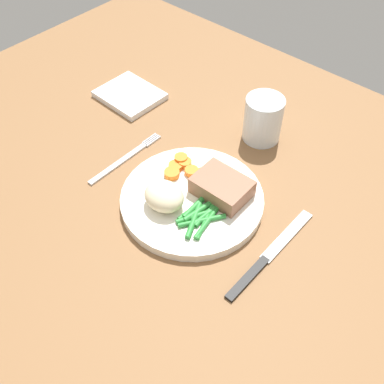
# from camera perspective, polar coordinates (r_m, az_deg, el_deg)

# --- Properties ---
(dining_table) EXTENTS (1.20, 0.90, 0.02)m
(dining_table) POSITION_cam_1_polar(r_m,az_deg,el_deg) (0.79, -0.45, 0.70)
(dining_table) COLOR brown
(dining_table) RESTS_ON ground
(dinner_plate) EXTENTS (0.23, 0.23, 0.02)m
(dinner_plate) POSITION_cam_1_polar(r_m,az_deg,el_deg) (0.75, 0.00, -0.92)
(dinner_plate) COLOR white
(dinner_plate) RESTS_ON dining_table
(meat_portion) EXTENTS (0.09, 0.07, 0.03)m
(meat_portion) POSITION_cam_1_polar(r_m,az_deg,el_deg) (0.73, 3.72, 0.64)
(meat_portion) COLOR #936047
(meat_portion) RESTS_ON dinner_plate
(mashed_potatoes) EXTENTS (0.07, 0.06, 0.04)m
(mashed_potatoes) POSITION_cam_1_polar(r_m,az_deg,el_deg) (0.71, -3.47, -0.52)
(mashed_potatoes) COLOR beige
(mashed_potatoes) RESTS_ON dinner_plate
(carrot_slices) EXTENTS (0.07, 0.06, 0.01)m
(carrot_slices) POSITION_cam_1_polar(r_m,az_deg,el_deg) (0.78, -1.09, 3.06)
(carrot_slices) COLOR orange
(carrot_slices) RESTS_ON dinner_plate
(green_beans) EXTENTS (0.06, 0.11, 0.01)m
(green_beans) POSITION_cam_1_polar(r_m,az_deg,el_deg) (0.71, 1.24, -2.68)
(green_beans) COLOR #2D8C38
(green_beans) RESTS_ON dinner_plate
(fork) EXTENTS (0.01, 0.17, 0.00)m
(fork) POSITION_cam_1_polar(r_m,az_deg,el_deg) (0.83, -8.26, 4.13)
(fork) COLOR silver
(fork) RESTS_ON dining_table
(knife) EXTENTS (0.02, 0.20, 0.01)m
(knife) POSITION_cam_1_polar(r_m,az_deg,el_deg) (0.70, 9.50, -7.76)
(knife) COLOR black
(knife) RESTS_ON dining_table
(water_glass) EXTENTS (0.07, 0.07, 0.08)m
(water_glass) POSITION_cam_1_polar(r_m,az_deg,el_deg) (0.85, 8.75, 8.60)
(water_glass) COLOR silver
(water_glass) RESTS_ON dining_table
(napkin) EXTENTS (0.12, 0.10, 0.01)m
(napkin) POSITION_cam_1_polar(r_m,az_deg,el_deg) (0.97, -7.71, 11.81)
(napkin) COLOR white
(napkin) RESTS_ON dining_table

